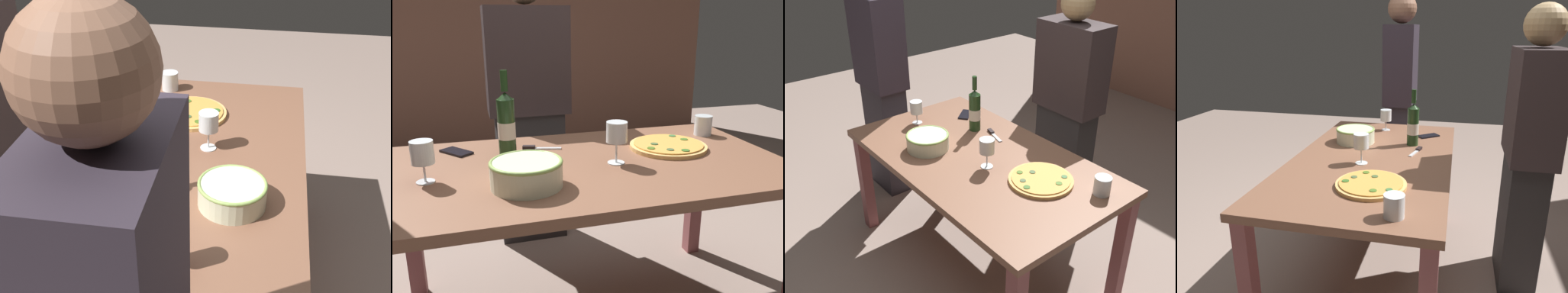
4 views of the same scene
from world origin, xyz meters
TOP-DOWN VIEW (x-y plane):
  - dining_table at (0.00, 0.00)m, footprint 1.60×0.90m
  - brick_wall_back at (0.00, 3.20)m, footprint 4.61×0.16m
  - pizza at (0.40, 0.08)m, footprint 0.34×0.34m
  - serving_bowl at (-0.27, -0.18)m, footprint 0.25×0.25m
  - wine_bottle at (-0.30, 0.19)m, footprint 0.07×0.07m
  - wine_glass_near_pizza at (0.11, -0.04)m, footprint 0.08×0.08m
  - wine_glass_by_bottle at (-0.61, -0.04)m, footprint 0.08×0.08m
  - cup_amber at (0.67, 0.24)m, footprint 0.09×0.09m
  - cell_phone at (-0.51, 0.28)m, footprint 0.14×0.16m
  - pizza_knife at (-0.17, 0.24)m, footprint 0.17×0.07m
  - person_host at (-0.11, 0.86)m, footprint 0.46×0.24m

SIDE VIEW (x-z plane):
  - dining_table at x=0.00m, z-range 0.28..1.03m
  - cell_phone at x=-0.51m, z-range 0.75..0.76m
  - pizza_knife at x=-0.17m, z-range 0.75..0.76m
  - pizza at x=0.40m, z-range 0.75..0.77m
  - person_host at x=-0.11m, z-range 0.00..1.59m
  - cup_amber at x=0.67m, z-range 0.75..0.85m
  - serving_bowl at x=-0.27m, z-range 0.75..0.85m
  - wine_glass_by_bottle at x=-0.61m, z-range 0.78..0.93m
  - wine_glass_near_pizza at x=0.11m, z-range 0.79..0.96m
  - wine_bottle at x=-0.30m, z-range 0.71..1.06m
  - brick_wall_back at x=0.00m, z-range 0.00..2.65m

